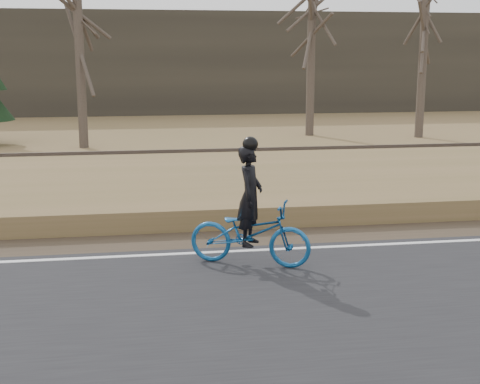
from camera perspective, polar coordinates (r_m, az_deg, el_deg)
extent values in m
plane|color=brown|center=(11.90, -10.54, -6.03)|extent=(120.00, 120.00, 0.00)
cube|color=black|center=(9.54, -10.89, -10.43)|extent=(120.00, 6.00, 0.06)
cube|color=silver|center=(12.07, -10.53, -5.45)|extent=(120.00, 0.12, 0.01)
cube|color=#473A2B|center=(13.04, -10.43, -4.35)|extent=(120.00, 1.60, 0.04)
cube|color=brown|center=(15.90, -10.23, -0.67)|extent=(120.00, 5.00, 0.44)
cube|color=slate|center=(19.63, -10.04, 1.71)|extent=(120.00, 3.00, 0.45)
cube|color=black|center=(19.58, -10.07, 2.56)|extent=(120.00, 2.40, 0.14)
cube|color=brown|center=(18.85, -10.12, 2.65)|extent=(120.00, 0.07, 0.15)
cube|color=brown|center=(20.27, -10.05, 3.28)|extent=(120.00, 0.07, 0.15)
cube|color=#383328|center=(41.34, -9.74, 10.80)|extent=(120.00, 4.00, 6.00)
imported|color=#134E87|center=(11.32, 0.86, -3.53)|extent=(2.21, 1.51, 1.10)
imported|color=black|center=(11.17, 0.87, -0.32)|extent=(0.62, 0.73, 1.70)
sphere|color=black|center=(11.02, 0.88, 4.10)|extent=(0.26, 0.26, 0.26)
cylinder|color=brown|center=(26.39, -13.50, 10.84)|extent=(0.36, 0.36, 6.62)
cylinder|color=brown|center=(29.80, 6.10, 12.16)|extent=(0.36, 0.36, 7.65)
cylinder|color=brown|center=(29.98, 15.36, 11.39)|extent=(0.36, 0.36, 7.20)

